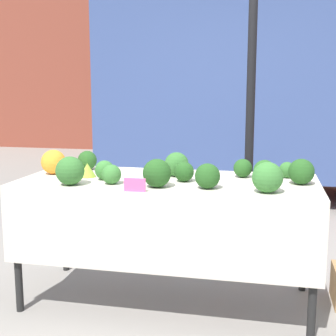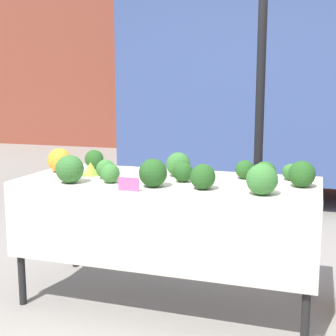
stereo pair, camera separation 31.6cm
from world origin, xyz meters
The scene contains 21 objects.
ground_plane centered at (0.00, 0.00, 0.00)m, with size 40.00×40.00×0.00m, color gray.
building_facade centered at (0.00, 8.15, 2.46)m, with size 16.00×0.60×4.92m.
tent_pole centered at (0.51, 0.77, 1.34)m, with size 0.07×0.07×2.68m.
parked_truck centered at (0.48, 3.60, 1.44)m, with size 4.51×1.83×2.76m.
market_table centered at (0.00, -0.07, 0.77)m, with size 2.01×0.86×0.87m.
orange_cauliflower centered at (-0.85, 0.03, 0.96)m, with size 0.18×0.18×0.18m.
romanesco_head centered at (-0.57, -0.02, 0.92)m, with size 0.12×0.12×0.10m.
broccoli_head_0 centered at (0.87, 0.02, 0.96)m, with size 0.17×0.17×0.17m.
broccoli_head_1 centered at (0.49, 0.19, 0.94)m, with size 0.13×0.13×0.13m.
broccoli_head_2 centered at (-0.69, 0.26, 0.95)m, with size 0.15×0.15×0.15m.
broccoli_head_3 centered at (0.03, 0.13, 0.96)m, with size 0.17×0.17×0.17m.
broccoli_head_4 centered at (0.79, 0.23, 0.93)m, with size 0.11×0.11×0.11m.
broccoli_head_5 centered at (-0.42, -0.09, 0.94)m, with size 0.13×0.13×0.13m.
broccoli_head_6 centered at (0.66, -0.27, 0.96)m, with size 0.18×0.18×0.18m.
broccoli_head_7 centered at (0.64, 0.05, 0.95)m, with size 0.15×0.15×0.15m.
broccoli_head_8 centered at (0.30, -0.23, 0.95)m, with size 0.16×0.16×0.16m.
broccoli_head_9 centered at (-0.01, -0.26, 0.96)m, with size 0.18×0.18×0.18m.
broccoli_head_10 centered at (-0.33, -0.22, 0.94)m, with size 0.13×0.13×0.13m.
broccoli_head_11 centered at (0.12, -0.05, 0.94)m, with size 0.13×0.13×0.13m.
broccoli_head_12 centered at (-0.58, -0.31, 0.97)m, with size 0.18×0.18×0.18m.
price_sign centered at (-0.11, -0.42, 0.91)m, with size 0.13×0.01×0.08m.
Camera 2 is at (0.96, -2.97, 1.48)m, focal length 50.00 mm.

